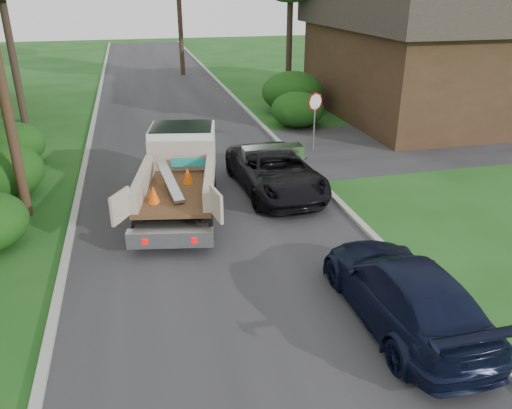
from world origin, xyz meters
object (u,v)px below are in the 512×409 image
Objects in this scene: stop_sign at (315,109)px; flatbed_truck at (181,166)px; house_right at (424,54)px; navy_suv at (404,291)px; black_pickup at (275,171)px.

stop_sign is 0.40× the size of flatbed_truck.
navy_suv is at bearing -121.27° from house_right.
navy_suv is at bearing -52.51° from flatbed_truck.
flatbed_truck is at bearing -146.69° from house_right.
house_right is 16.58m from flatbed_truck.
house_right is 2.50× the size of black_pickup.
navy_suv is (3.74, -7.46, -0.50)m from flatbed_truck.
house_right is at bearing 44.15° from flatbed_truck.
flatbed_truck is at bearing -145.85° from stop_sign.
house_right reaches higher than flatbed_truck.
black_pickup is 1.06× the size of navy_suv.
house_right is 19.46m from navy_suv.
stop_sign is at bearing -147.34° from house_right.
flatbed_truck reaches higher than black_pickup.
house_right is 2.08× the size of flatbed_truck.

